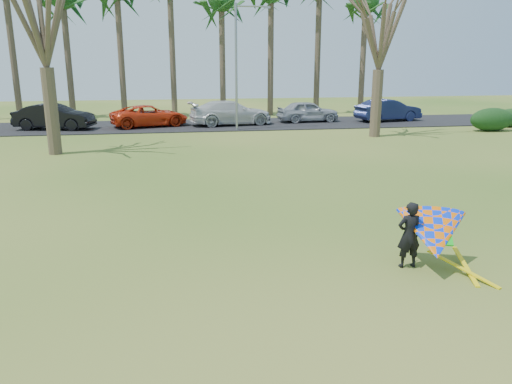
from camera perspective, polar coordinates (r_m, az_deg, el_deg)
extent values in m
plane|color=#225612|center=(11.94, 1.57, -7.56)|extent=(100.00, 100.00, 0.00)
cube|color=black|center=(36.18, -5.98, 7.62)|extent=(46.00, 7.00, 0.06)
cylinder|color=#46372A|center=(43.49, -26.07, 14.28)|extent=(0.48, 0.48, 10.40)
cylinder|color=#483A2B|center=(42.57, -20.66, 13.89)|extent=(0.48, 0.48, 9.00)
cylinder|color=#4E3E2F|center=(42.01, -15.17, 14.79)|extent=(0.48, 0.48, 9.70)
cylinder|color=#483C2B|center=(41.84, -9.55, 15.57)|extent=(0.48, 0.48, 10.40)
cylinder|color=#4C3C2E|center=(42.03, -3.86, 14.78)|extent=(0.48, 0.48, 9.00)
cylinder|color=#453729|center=(42.61, 1.69, 15.28)|extent=(0.48, 0.48, 9.70)
cylinder|color=#47392A|center=(43.56, 7.06, 15.63)|extent=(0.48, 0.48, 10.40)
cylinder|color=brown|center=(44.83, 12.11, 14.50)|extent=(0.48, 0.48, 9.00)
ellipsoid|color=#1B4117|center=(45.08, 12.46, 20.60)|extent=(4.84, 4.84, 3.08)
cylinder|color=#4A3D2C|center=(26.61, -22.35, 8.49)|extent=(0.64, 0.64, 4.20)
cylinder|color=#4D3C2E|center=(31.38, 13.59, 9.80)|extent=(0.64, 0.64, 3.99)
cylinder|color=gray|center=(33.09, -2.28, 13.91)|extent=(0.16, 0.16, 8.00)
cylinder|color=gray|center=(33.39, -0.53, 20.46)|extent=(2.00, 0.10, 0.10)
cube|color=gray|center=(33.55, 1.27, 20.35)|extent=(0.40, 0.18, 0.12)
ellipsoid|color=black|center=(36.51, 25.37, 7.50)|extent=(3.04, 1.38, 1.52)
ellipsoid|color=#143513|center=(39.27, 27.12, 7.55)|extent=(2.32, 1.09, 1.29)
imported|color=black|center=(36.00, -22.07, 7.98)|extent=(5.36, 2.80, 1.68)
imported|color=red|center=(35.75, -12.06, 8.52)|extent=(5.77, 3.95, 1.47)
imported|color=silver|center=(35.88, -2.90, 9.03)|extent=(6.15, 3.28, 1.70)
imported|color=#9A9DA6|center=(37.84, 5.95, 9.16)|extent=(4.66, 2.16, 1.55)
imported|color=#1A224E|center=(39.38, 14.87, 9.04)|extent=(5.20, 2.61, 1.64)
imported|color=black|center=(11.70, 17.09, -4.71)|extent=(0.57, 0.39, 1.53)
cone|color=#0533FF|center=(11.67, 19.64, -4.54)|extent=(2.13, 2.39, 2.02)
cube|color=#0CBF19|center=(11.68, 20.33, -4.85)|extent=(0.62, 0.60, 0.24)
cube|color=yellow|center=(11.95, 22.43, -8.64)|extent=(0.85, 1.66, 0.28)
cube|color=yellow|center=(12.21, 22.76, -8.18)|extent=(0.56, 1.76, 0.22)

